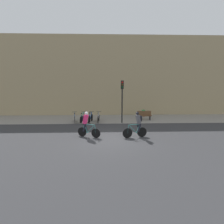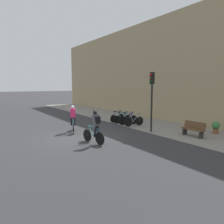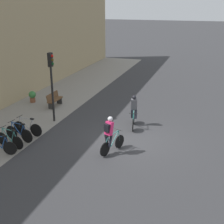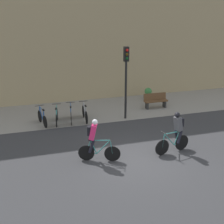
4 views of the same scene
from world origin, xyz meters
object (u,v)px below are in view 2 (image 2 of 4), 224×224
at_px(potted_plant, 216,127).
at_px(cyclist_grey, 95,126).
at_px(parked_bike_3, 134,121).
at_px(bench, 193,129).
at_px(parked_bike_1, 122,118).
at_px(cyclist_pink, 73,118).
at_px(traffic_light_pole, 152,91).
at_px(parked_bike_0, 117,117).
at_px(parked_bike_2, 128,119).

bearing_deg(potted_plant, cyclist_grey, -105.09).
height_order(parked_bike_3, bench, parked_bike_3).
height_order(parked_bike_1, potted_plant, parked_bike_1).
bearing_deg(cyclist_grey, parked_bike_1, 131.71).
xyz_separation_m(cyclist_grey, bench, (1.74, 5.77, -0.48)).
bearing_deg(parked_bike_1, cyclist_pink, -79.28).
distance_m(parked_bike_1, potted_plant, 6.95).
bearing_deg(parked_bike_1, potted_plant, 23.04).
distance_m(cyclist_pink, cyclist_grey, 3.47).
xyz_separation_m(parked_bike_1, bench, (6.08, 0.89, 0.07)).
xyz_separation_m(parked_bike_3, potted_plant, (4.89, 2.72, 0.03)).
height_order(cyclist_grey, traffic_light_pole, traffic_light_pole).
relative_size(parked_bike_0, parked_bike_1, 0.97).
distance_m(cyclist_pink, parked_bike_3, 4.73).
bearing_deg(parked_bike_3, parked_bike_1, 179.99).
distance_m(parked_bike_0, parked_bike_2, 1.50).
relative_size(cyclist_pink, parked_bike_1, 1.09).
height_order(parked_bike_1, bench, parked_bike_1).
bearing_deg(bench, parked_bike_3, -168.97).
bearing_deg(cyclist_grey, cyclist_pink, 176.46).
bearing_deg(potted_plant, parked_bike_3, -150.90).
height_order(cyclist_pink, bench, cyclist_pink).
relative_size(parked_bike_0, parked_bike_2, 0.94).
relative_size(parked_bike_2, potted_plant, 2.13).
bearing_deg(bench, cyclist_pink, -133.13).
height_order(parked_bike_0, parked_bike_3, parked_bike_3).
distance_m(parked_bike_3, bench, 4.66).
bearing_deg(traffic_light_pole, parked_bike_0, 175.63).
distance_m(parked_bike_0, parked_bike_3, 2.26).
bearing_deg(cyclist_pink, parked_bike_3, 82.36).
xyz_separation_m(parked_bike_3, bench, (4.58, 0.89, 0.06)).
distance_m(parked_bike_0, parked_bike_1, 0.75).
height_order(traffic_light_pole, bench, traffic_light_pole).
relative_size(parked_bike_1, parked_bike_3, 0.95).
distance_m(parked_bike_2, bench, 5.40).
bearing_deg(parked_bike_3, cyclist_pink, -97.64).
height_order(cyclist_pink, parked_bike_1, cyclist_pink).
height_order(cyclist_grey, parked_bike_2, cyclist_grey).
bearing_deg(cyclist_pink, bench, 46.87).
distance_m(cyclist_grey, parked_bike_2, 6.08).
xyz_separation_m(cyclist_pink, cyclist_grey, (3.46, -0.21, -0.00)).
xyz_separation_m(parked_bike_1, parked_bike_2, (0.75, 0.00, 0.02)).
bearing_deg(parked_bike_0, parked_bike_3, -0.01).
bearing_deg(cyclist_pink, traffic_light_pole, 56.73).
distance_m(parked_bike_1, bench, 6.15).
xyz_separation_m(parked_bike_0, parked_bike_2, (1.50, 0.00, 0.02)).
bearing_deg(parked_bike_2, traffic_light_pole, -6.58).
bearing_deg(bench, parked_bike_2, -170.51).
relative_size(traffic_light_pole, bench, 2.70).
height_order(traffic_light_pole, potted_plant, traffic_light_pole).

